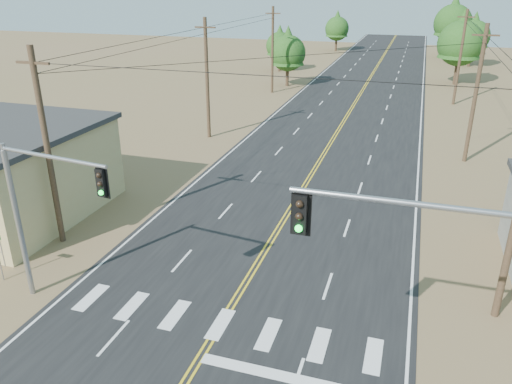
% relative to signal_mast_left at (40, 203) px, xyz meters
% --- Properties ---
extents(road, '(15.00, 200.00, 0.02)m').
position_rel_signal_mast_left_xyz_m(road, '(7.20, 22.67, -4.59)').
color(road, black).
rests_on(road, ground).
extents(utility_pole_left_near, '(1.80, 0.30, 10.00)m').
position_rel_signal_mast_left_xyz_m(utility_pole_left_near, '(-3.30, 4.67, 0.51)').
color(utility_pole_left_near, '#4C3826').
rests_on(utility_pole_left_near, ground).
extents(utility_pole_left_mid, '(1.80, 0.30, 10.00)m').
position_rel_signal_mast_left_xyz_m(utility_pole_left_mid, '(-3.30, 24.67, 0.51)').
color(utility_pole_left_mid, '#4C3826').
rests_on(utility_pole_left_mid, ground).
extents(utility_pole_left_far, '(1.80, 0.30, 10.00)m').
position_rel_signal_mast_left_xyz_m(utility_pole_left_far, '(-3.30, 44.67, 0.51)').
color(utility_pole_left_far, '#4C3826').
rests_on(utility_pole_left_far, ground).
extents(utility_pole_right_mid, '(1.80, 0.30, 10.00)m').
position_rel_signal_mast_left_xyz_m(utility_pole_right_mid, '(17.70, 24.67, 0.51)').
color(utility_pole_right_mid, '#4C3826').
rests_on(utility_pole_right_mid, ground).
extents(utility_pole_right_far, '(1.80, 0.30, 10.00)m').
position_rel_signal_mast_left_xyz_m(utility_pole_right_far, '(17.70, 44.67, 0.51)').
color(utility_pole_right_far, '#4C3826').
rests_on(utility_pole_right_far, ground).
extents(signal_mast_left, '(5.17, 1.00, 6.87)m').
position_rel_signal_mast_left_xyz_m(signal_mast_left, '(0.00, 0.00, 0.00)').
color(signal_mast_left, gray).
rests_on(signal_mast_left, ground).
extents(signal_mast_right, '(7.15, 0.47, 7.65)m').
position_rel_signal_mast_left_xyz_m(signal_mast_right, '(15.53, -2.21, 0.63)').
color(signal_mast_right, gray).
rests_on(signal_mast_right, ground).
extents(tree_left_near, '(4.54, 4.54, 7.57)m').
position_rel_signal_mast_left_xyz_m(tree_left_near, '(-2.59, 49.34, 0.02)').
color(tree_left_near, '#3F2D1E').
rests_on(tree_left_near, ground).
extents(tree_left_mid, '(4.07, 4.07, 6.78)m').
position_rel_signal_mast_left_xyz_m(tree_left_mid, '(-6.62, 60.24, -0.46)').
color(tree_left_mid, '#3F2D1E').
rests_on(tree_left_mid, ground).
extents(tree_left_far, '(4.55, 4.55, 7.59)m').
position_rel_signal_mast_left_xyz_m(tree_left_far, '(-2.37, 86.89, 0.03)').
color(tree_left_far, '#3F2D1E').
rests_on(tree_left_far, ground).
extents(tree_right_near, '(5.72, 5.72, 9.53)m').
position_rel_signal_mast_left_xyz_m(tree_right_near, '(18.33, 57.10, 1.23)').
color(tree_right_near, '#3F2D1E').
rests_on(tree_right_near, ground).
extents(tree_right_mid, '(5.05, 5.05, 8.41)m').
position_rel_signal_mast_left_xyz_m(tree_right_mid, '(21.20, 73.79, 0.54)').
color(tree_right_mid, '#3F2D1E').
rests_on(tree_right_mid, ground).
extents(tree_right_far, '(6.43, 6.43, 10.72)m').
position_rel_signal_mast_left_xyz_m(tree_right_far, '(18.37, 83.24, 1.95)').
color(tree_right_far, '#3F2D1E').
rests_on(tree_right_far, ground).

